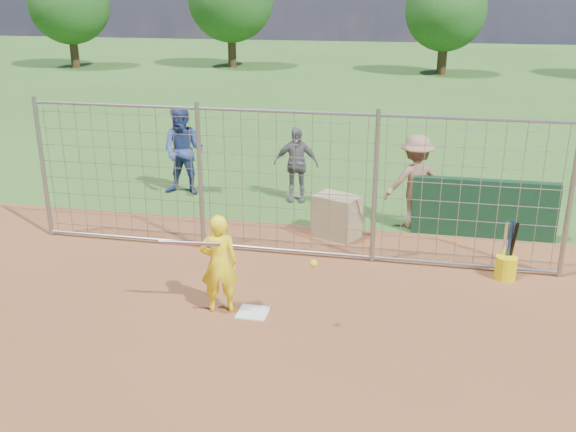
% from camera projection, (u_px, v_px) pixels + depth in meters
% --- Properties ---
extents(ground, '(100.00, 100.00, 0.00)m').
position_uv_depth(ground, '(257.00, 307.00, 9.34)').
color(ground, '#2D591E').
rests_on(ground, ground).
extents(home_plate, '(0.43, 0.43, 0.02)m').
position_uv_depth(home_plate, '(253.00, 313.00, 9.16)').
color(home_plate, silver).
rests_on(home_plate, ground).
extents(dugout_wall, '(2.60, 0.20, 1.10)m').
position_uv_depth(dugout_wall, '(484.00, 209.00, 11.82)').
color(dugout_wall, '#11381E').
rests_on(dugout_wall, ground).
extents(batter, '(0.61, 0.49, 1.46)m').
position_uv_depth(batter, '(219.00, 264.00, 9.00)').
color(batter, yellow).
rests_on(batter, ground).
extents(bystander_a, '(0.96, 0.75, 1.97)m').
position_uv_depth(bystander_a, '(183.00, 151.00, 14.18)').
color(bystander_a, navy).
rests_on(bystander_a, ground).
extents(bystander_b, '(1.00, 0.50, 1.64)m').
position_uv_depth(bystander_b, '(296.00, 164.00, 13.76)').
color(bystander_b, slate).
rests_on(bystander_b, ground).
extents(bystander_c, '(1.33, 1.05, 1.81)m').
position_uv_depth(bystander_c, '(415.00, 182.00, 12.19)').
color(bystander_c, '#8F644E').
rests_on(bystander_c, ground).
extents(equipment_bin, '(0.95, 0.83, 0.80)m').
position_uv_depth(equipment_bin, '(337.00, 216.00, 11.86)').
color(equipment_bin, tan).
rests_on(equipment_bin, ground).
extents(equipment_in_play, '(2.22, 0.22, 0.19)m').
position_uv_depth(equipment_in_play, '(219.00, 248.00, 8.65)').
color(equipment_in_play, silver).
rests_on(equipment_in_play, ground).
extents(bucket_with_bats, '(0.34, 0.35, 0.98)m').
position_uv_depth(bucket_with_bats, '(506.00, 264.00, 10.17)').
color(bucket_with_bats, yellow).
rests_on(bucket_with_bats, ground).
extents(backstop_fence, '(9.08, 0.08, 2.60)m').
position_uv_depth(backstop_fence, '(285.00, 185.00, 10.77)').
color(backstop_fence, gray).
rests_on(backstop_fence, ground).
extents(tree_line, '(44.66, 6.72, 6.48)m').
position_uv_depth(tree_line, '(449.00, 2.00, 33.43)').
color(tree_line, '#3F2B19').
rests_on(tree_line, ground).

